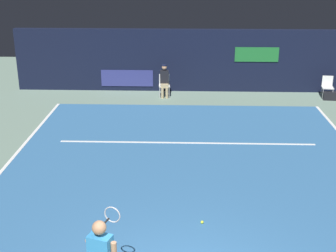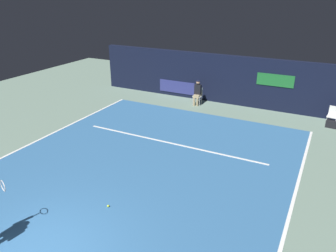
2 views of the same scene
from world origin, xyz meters
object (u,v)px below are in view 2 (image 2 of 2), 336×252
at_px(tennis_ball, 108,206).
at_px(line_judge_on_chair, 197,92).
at_px(courtside_chair_near, 333,115).
at_px(equipment_bag, 336,125).

bearing_deg(tennis_ball, line_judge_on_chair, 97.23).
height_order(line_judge_on_chair, courtside_chair_near, line_judge_on_chair).
distance_m(line_judge_on_chair, tennis_ball, 9.66).
bearing_deg(equipment_bag, tennis_ball, -115.57).
xyz_separation_m(line_judge_on_chair, tennis_ball, (1.21, -9.56, -0.64)).
relative_size(line_judge_on_chair, tennis_ball, 19.41).
bearing_deg(equipment_bag, courtside_chair_near, 128.05).
bearing_deg(line_judge_on_chair, courtside_chair_near, 0.92).
height_order(line_judge_on_chair, equipment_bag, line_judge_on_chair).
distance_m(courtside_chair_near, tennis_ball, 11.08).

